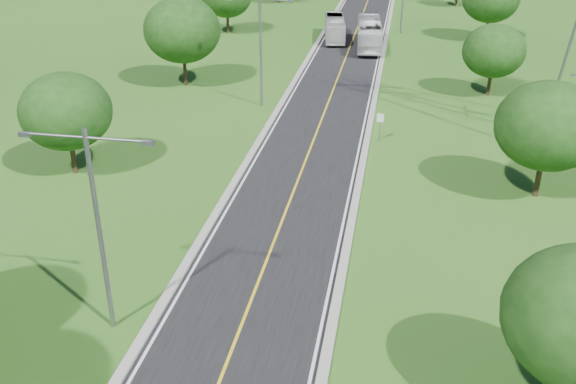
# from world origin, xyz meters

# --- Properties ---
(ground) EXTENTS (260.00, 260.00, 0.00)m
(ground) POSITION_xyz_m (0.00, 60.00, 0.00)
(ground) COLOR #265317
(ground) RESTS_ON ground
(road) EXTENTS (8.00, 150.00, 0.06)m
(road) POSITION_xyz_m (0.00, 66.00, 0.03)
(road) COLOR black
(road) RESTS_ON ground
(curb_left) EXTENTS (0.50, 150.00, 0.22)m
(curb_left) POSITION_xyz_m (-4.25, 66.00, 0.11)
(curb_left) COLOR gray
(curb_left) RESTS_ON ground
(curb_right) EXTENTS (0.50, 150.00, 0.22)m
(curb_right) POSITION_xyz_m (4.25, 66.00, 0.11)
(curb_right) COLOR gray
(curb_right) RESTS_ON ground
(speed_limit_sign) EXTENTS (0.55, 0.09, 2.40)m
(speed_limit_sign) POSITION_xyz_m (5.20, 37.98, 1.60)
(speed_limit_sign) COLOR slate
(speed_limit_sign) RESTS_ON ground
(streetlight_near_left) EXTENTS (5.90, 0.25, 10.00)m
(streetlight_near_left) POSITION_xyz_m (-6.00, 12.00, 5.94)
(streetlight_near_left) COLOR slate
(streetlight_near_left) RESTS_ON ground
(streetlight_mid_left) EXTENTS (5.90, 0.25, 10.00)m
(streetlight_mid_left) POSITION_xyz_m (-6.00, 45.00, 5.94)
(streetlight_mid_left) COLOR slate
(streetlight_mid_left) RESTS_ON ground
(tree_lb) EXTENTS (6.30, 6.30, 7.33)m
(tree_lb) POSITION_xyz_m (-16.00, 28.00, 4.64)
(tree_lb) COLOR black
(tree_lb) RESTS_ON ground
(tree_lc) EXTENTS (7.56, 7.56, 8.79)m
(tree_lc) POSITION_xyz_m (-15.00, 50.00, 5.58)
(tree_lc) COLOR black
(tree_lc) RESTS_ON ground
(tree_rb) EXTENTS (6.72, 6.72, 7.82)m
(tree_rb) POSITION_xyz_m (16.00, 30.00, 4.95)
(tree_rb) COLOR black
(tree_rb) RESTS_ON ground
(tree_rc) EXTENTS (5.88, 5.88, 6.84)m
(tree_rc) POSITION_xyz_m (15.00, 52.00, 4.33)
(tree_rc) COLOR black
(tree_rc) RESTS_ON ground
(bus_outbound) EXTENTS (3.74, 12.26, 3.36)m
(bus_outbound) POSITION_xyz_m (2.32, 69.17, 1.74)
(bus_outbound) COLOR silver
(bus_outbound) RESTS_ON road
(bus_inbound) EXTENTS (3.76, 10.43, 2.84)m
(bus_inbound) POSITION_xyz_m (-2.38, 72.82, 1.48)
(bus_inbound) COLOR silver
(bus_inbound) RESTS_ON road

